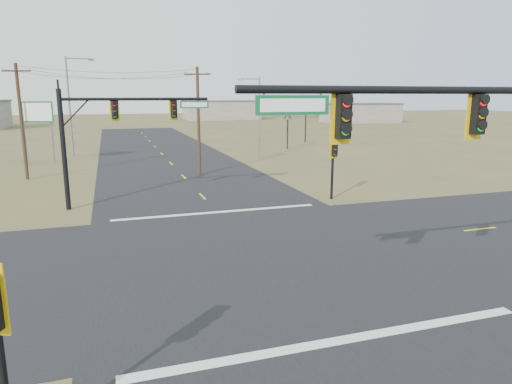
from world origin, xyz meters
TOP-DOWN VIEW (x-y plane):
  - ground at (0.00, 0.00)m, footprint 320.00×320.00m
  - road_ew at (0.00, 0.00)m, footprint 160.00×14.00m
  - road_ns at (0.00, 0.00)m, footprint 14.00×160.00m
  - stop_bar_near at (0.00, -7.50)m, footprint 12.00×0.40m
  - stop_bar_far at (0.00, 7.50)m, footprint 12.00×0.40m
  - mast_arm_near at (3.96, -7.96)m, footprint 10.81×0.43m
  - mast_arm_far at (-5.39, 11.01)m, footprint 8.84×0.58m
  - pedestal_signal_ne at (8.01, 8.55)m, footprint 0.58×0.50m
  - utility_pole_near at (1.50, 20.61)m, footprint 2.06×1.01m
  - utility_pole_far at (-12.35, 22.90)m, footprint 2.17×0.82m
  - highway_sign at (-12.39, 31.77)m, footprint 3.17×1.02m
  - streetlight_a at (9.51, 29.04)m, footprint 2.41×0.39m
  - streetlight_c at (-9.49, 37.47)m, footprint 3.04×0.48m
  - bare_tree_c at (15.91, 36.44)m, footprint 3.25×3.25m
  - bare_tree_d at (21.70, 43.88)m, footprint 3.06×3.06m
  - warehouse_mid at (25.00, 110.00)m, footprint 20.00×12.00m
  - warehouse_right at (55.00, 85.00)m, footprint 18.00×10.00m

SIDE VIEW (x-z plane):
  - ground at x=0.00m, z-range 0.00..0.00m
  - road_ew at x=0.00m, z-range 0.00..0.02m
  - road_ns at x=0.00m, z-range 0.00..0.02m
  - stop_bar_near at x=0.00m, z-range 0.03..0.03m
  - stop_bar_far at x=0.00m, z-range 0.03..0.03m
  - warehouse_right at x=55.00m, z-range 0.00..4.50m
  - warehouse_mid at x=25.00m, z-range 0.00..5.00m
  - pedestal_signal_ne at x=8.01m, z-range 0.97..5.08m
  - highway_sign at x=-12.39m, z-range 1.27..7.44m
  - bare_tree_c at x=15.91m, z-range 1.68..7.59m
  - utility_pole_near at x=1.50m, z-range 0.19..9.23m
  - utility_pole_far at x=-12.35m, z-range 0.19..9.38m
  - streetlight_a at x=9.51m, z-range 0.52..9.13m
  - mast_arm_far at x=-5.39m, z-range 1.58..8.69m
  - mast_arm_near at x=3.96m, z-range 1.69..9.15m
  - bare_tree_d at x=21.70m, z-range 2.18..9.31m
  - streetlight_c at x=-9.49m, z-range 0.67..11.54m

